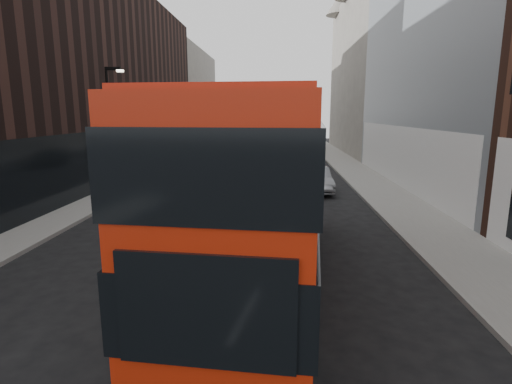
# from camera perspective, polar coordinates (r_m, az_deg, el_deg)

# --- Properties ---
(sidewalk_right) EXTENTS (3.00, 80.00, 0.15)m
(sidewalk_right) POSITION_cam_1_polar(r_m,az_deg,el_deg) (30.73, 14.60, 2.38)
(sidewalk_right) COLOR slate
(sidewalk_right) RESTS_ON ground
(sidewalk_left) EXTENTS (2.00, 80.00, 0.15)m
(sidewalk_left) POSITION_cam_1_polar(r_m,az_deg,el_deg) (31.56, -14.20, 2.63)
(sidewalk_left) COLOR slate
(sidewalk_left) RESTS_ON ground
(building_modern_block) EXTENTS (5.03, 22.00, 20.00)m
(building_modern_block) POSITION_cam_1_polar(r_m,az_deg,el_deg) (28.17, 25.88, 20.99)
(building_modern_block) COLOR #8F9498
(building_modern_block) RESTS_ON ground
(building_victorian) EXTENTS (6.50, 24.00, 21.00)m
(building_victorian) POSITION_cam_1_polar(r_m,az_deg,el_deg) (50.04, 15.33, 16.64)
(building_victorian) COLOR slate
(building_victorian) RESTS_ON ground
(building_left_mid) EXTENTS (5.00, 24.00, 14.00)m
(building_left_mid) POSITION_cam_1_polar(r_m,az_deg,el_deg) (37.18, -17.70, 14.41)
(building_left_mid) COLOR black
(building_left_mid) RESTS_ON ground
(building_left_far) EXTENTS (5.00, 20.00, 13.00)m
(building_left_far) POSITION_cam_1_polar(r_m,az_deg,el_deg) (58.26, -9.85, 12.94)
(building_left_far) COLOR slate
(building_left_far) RESTS_ON ground
(street_lamp) EXTENTS (1.06, 0.22, 7.00)m
(street_lamp) POSITION_cam_1_polar(r_m,az_deg,el_deg) (24.74, -20.01, 9.57)
(street_lamp) COLOR black
(street_lamp) RESTS_ON sidewalk_left
(red_bus) EXTENTS (3.99, 12.54, 4.99)m
(red_bus) POSITION_cam_1_polar(r_m,az_deg,el_deg) (10.95, 1.27, 1.52)
(red_bus) COLOR #B4200B
(red_bus) RESTS_ON ground
(grey_bus) EXTENTS (3.51, 10.24, 3.25)m
(grey_bus) POSITION_cam_1_polar(r_m,az_deg,el_deg) (50.11, 2.53, 7.95)
(grey_bus) COLOR black
(grey_bus) RESTS_ON ground
(car_a) EXTENTS (1.88, 4.48, 1.52)m
(car_a) POSITION_cam_1_polar(r_m,az_deg,el_deg) (24.13, 7.07, 1.95)
(car_a) COLOR black
(car_a) RESTS_ON ground
(car_b) EXTENTS (1.80, 4.46, 1.44)m
(car_b) POSITION_cam_1_polar(r_m,az_deg,el_deg) (24.01, 8.55, 1.78)
(car_b) COLOR gray
(car_b) RESTS_ON ground
(car_c) EXTENTS (2.17, 5.04, 1.45)m
(car_c) POSITION_cam_1_polar(r_m,az_deg,el_deg) (33.73, 2.16, 4.61)
(car_c) COLOR black
(car_c) RESTS_ON ground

